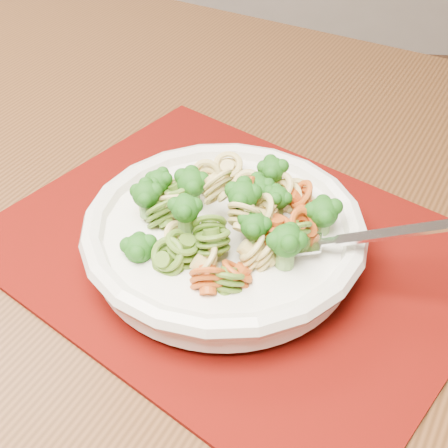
# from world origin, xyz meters

# --- Properties ---
(dining_table) EXTENTS (1.47, 1.23, 0.69)m
(dining_table) POSITION_xyz_m (0.34, 0.15, 0.59)
(dining_table) COLOR #543117
(dining_table) RESTS_ON ground
(placemat) EXTENTS (0.52, 0.50, 0.00)m
(placemat) POSITION_xyz_m (0.37, 0.04, 0.70)
(placemat) COLOR #520403
(placemat) RESTS_ON dining_table
(pasta_bowl) EXTENTS (0.24, 0.24, 0.05)m
(pasta_bowl) POSITION_xyz_m (0.36, 0.03, 0.72)
(pasta_bowl) COLOR silver
(pasta_bowl) RESTS_ON placemat
(pasta_broccoli_heap) EXTENTS (0.21, 0.21, 0.06)m
(pasta_broccoli_heap) POSITION_xyz_m (0.36, 0.03, 0.74)
(pasta_broccoli_heap) COLOR tan
(pasta_broccoli_heap) RESTS_ON pasta_bowl
(fork) EXTENTS (0.18, 0.04, 0.08)m
(fork) POSITION_xyz_m (0.43, 0.01, 0.74)
(fork) COLOR silver
(fork) RESTS_ON pasta_bowl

